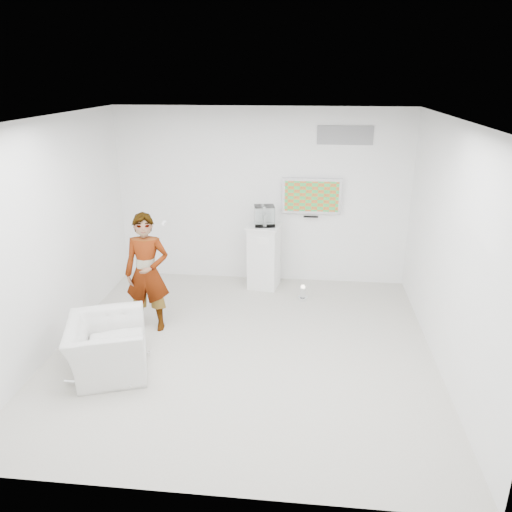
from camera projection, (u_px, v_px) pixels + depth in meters
name	position (u px, v px, depth m)	size (l,w,h in m)	color
room	(242.00, 243.00, 6.20)	(5.01, 5.01, 3.00)	#ABA59C
tv	(312.00, 196.00, 8.39)	(1.00, 0.08, 0.60)	#BDBCC1
logo_decal	(345.00, 135.00, 8.03)	(0.90, 0.02, 0.30)	gray
person	(147.00, 273.00, 6.99)	(0.63, 0.41, 1.72)	silver
armchair	(107.00, 347.00, 6.12)	(1.04, 0.91, 0.68)	silver
pedestal	(264.00, 256.00, 8.52)	(0.53, 0.53, 1.10)	white
floor_uplight	(303.00, 293.00, 8.12)	(0.16, 0.16, 0.25)	white
vitrine	(264.00, 216.00, 8.28)	(0.33, 0.33, 0.33)	white
console	(264.00, 220.00, 8.30)	(0.05, 0.15, 0.20)	white
wii_remote	(164.00, 223.00, 6.89)	(0.03, 0.13, 0.03)	white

